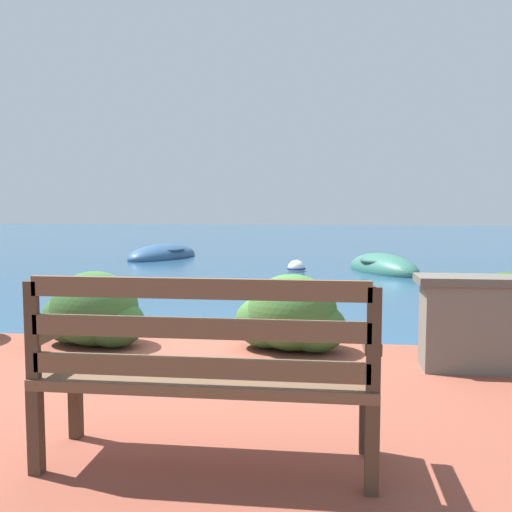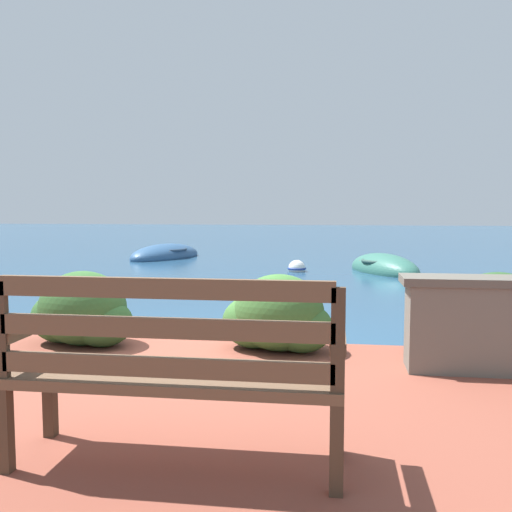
# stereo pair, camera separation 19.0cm
# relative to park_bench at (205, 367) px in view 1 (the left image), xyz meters

# --- Properties ---
(ground_plane) EXTENTS (80.00, 80.00, 0.00)m
(ground_plane) POSITION_rel_park_bench_xyz_m (-0.53, 2.58, -0.71)
(ground_plane) COLOR navy
(park_bench) EXTENTS (1.60, 0.48, 0.93)m
(park_bench) POSITION_rel_park_bench_xyz_m (0.00, 0.00, 0.00)
(park_bench) COLOR #433123
(park_bench) RESTS_ON patio_terrace
(hedge_clump_left) EXTENTS (0.98, 0.70, 0.66)m
(hedge_clump_left) POSITION_rel_park_bench_xyz_m (-1.49, 2.23, -0.20)
(hedge_clump_left) COLOR #2D5628
(hedge_clump_left) RESTS_ON patio_terrace
(hedge_clump_centre) EXTENTS (0.97, 0.70, 0.66)m
(hedge_clump_centre) POSITION_rel_park_bench_xyz_m (0.26, 2.27, -0.20)
(hedge_clump_centre) COLOR #38662D
(hedge_clump_centre) RESTS_ON patio_terrace
(hedge_clump_right) EXTENTS (1.03, 0.74, 0.70)m
(hedge_clump_right) POSITION_rel_park_bench_xyz_m (2.07, 2.35, -0.18)
(hedge_clump_right) COLOR #284C23
(hedge_clump_right) RESTS_ON patio_terrace
(rowboat_nearest) EXTENTS (1.94, 2.60, 0.72)m
(rowboat_nearest) POSITION_rel_park_bench_xyz_m (1.82, 10.35, -0.64)
(rowboat_nearest) COLOR #336B5B
(rowboat_nearest) RESTS_ON ground_plane
(rowboat_mid) EXTENTS (2.06, 2.97, 0.70)m
(rowboat_mid) POSITION_rel_park_bench_xyz_m (-4.04, 13.03, -0.64)
(rowboat_mid) COLOR #2D517A
(rowboat_mid) RESTS_ON ground_plane
(mooring_buoy) EXTENTS (0.42, 0.42, 0.39)m
(mooring_buoy) POSITION_rel_park_bench_xyz_m (-0.11, 10.18, -0.64)
(mooring_buoy) COLOR white
(mooring_buoy) RESTS_ON ground_plane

